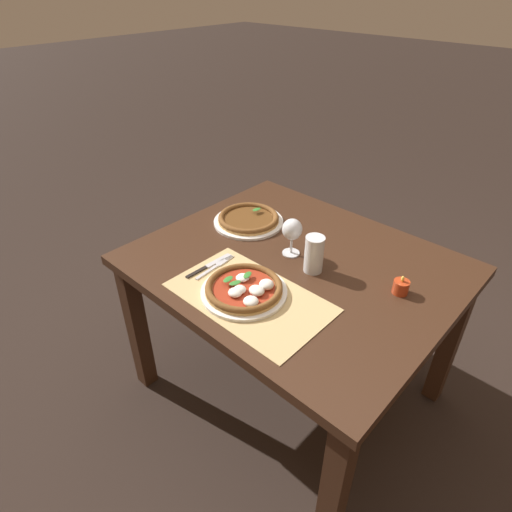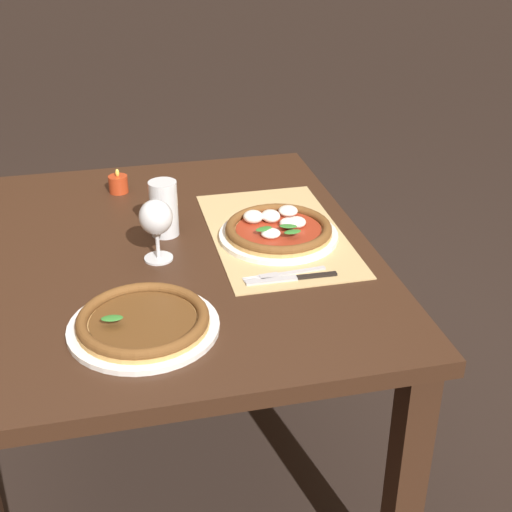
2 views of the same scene
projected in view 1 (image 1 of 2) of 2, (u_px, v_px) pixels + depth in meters
name	position (u px, v px, depth m)	size (l,w,h in m)	color
ground_plane	(287.00, 386.00, 2.08)	(24.00, 24.00, 0.00)	black
dining_table	(294.00, 282.00, 1.72)	(1.18, 1.00, 0.74)	#382114
paper_placemat	(249.00, 297.00, 1.48)	(0.56, 0.33, 0.00)	tan
pizza_near	(245.00, 289.00, 1.49)	(0.30, 0.30, 0.05)	white
pizza_far	(249.00, 219.00, 1.91)	(0.31, 0.31, 0.04)	white
wine_glass	(292.00, 231.00, 1.65)	(0.08, 0.08, 0.16)	silver
pint_glass	(313.00, 255.00, 1.58)	(0.07, 0.07, 0.15)	silver
fork	(215.00, 267.00, 1.63)	(0.03, 0.20, 0.00)	#B7B7BC
knife	(209.00, 266.00, 1.63)	(0.02, 0.22, 0.01)	black
votive_candle	(401.00, 287.00, 1.49)	(0.06, 0.06, 0.07)	#B23819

